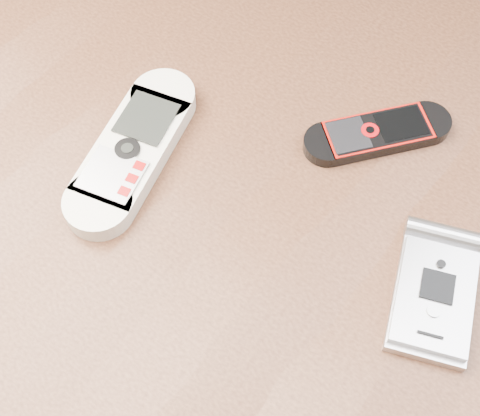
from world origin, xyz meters
name	(u,v)px	position (x,y,z in m)	size (l,w,h in m)	color
table	(236,267)	(0.00, 0.00, 0.64)	(1.20, 0.80, 0.75)	black
nokia_white	(133,149)	(-0.10, -0.01, 0.76)	(0.06, 0.17, 0.02)	silver
nokia_black_red	(378,133)	(0.05, 0.13, 0.76)	(0.04, 0.13, 0.01)	black
motorola_razr	(435,294)	(0.16, 0.03, 0.76)	(0.06, 0.11, 0.02)	#BABABE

